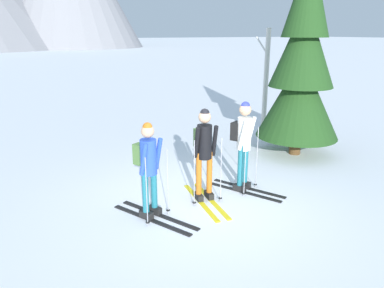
% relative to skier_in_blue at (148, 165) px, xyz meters
% --- Properties ---
extents(ground_plane, '(400.00, 400.00, 0.00)m').
position_rel_skier_in_blue_xyz_m(ground_plane, '(1.00, 0.09, -0.97)').
color(ground_plane, white).
extents(skier_in_blue, '(1.08, 1.69, 1.72)m').
position_rel_skier_in_blue_xyz_m(skier_in_blue, '(0.00, 0.00, 0.00)').
color(skier_in_blue, black).
rests_on(skier_in_blue, ground).
extents(skier_in_black, '(0.61, 1.69, 1.81)m').
position_rel_skier_in_blue_xyz_m(skier_in_black, '(1.18, 0.18, 0.07)').
color(skier_in_black, yellow).
rests_on(skier_in_black, ground).
extents(skier_in_white, '(1.06, 1.57, 1.85)m').
position_rel_skier_in_blue_xyz_m(skier_in_white, '(2.10, 0.24, 0.10)').
color(skier_in_white, black).
rests_on(skier_in_white, ground).
extents(pine_tree_near, '(2.11, 2.11, 5.10)m').
position_rel_skier_in_blue_xyz_m(pine_tree_near, '(4.70, 1.56, 1.37)').
color(pine_tree_near, '#51381E').
rests_on(pine_tree_near, ground).
extents(birch_tree_tall, '(0.43, 0.76, 3.27)m').
position_rel_skier_in_blue_xyz_m(birch_tree_tall, '(5.09, 3.48, 0.71)').
color(birch_tree_tall, silver).
rests_on(birch_tree_tall, ground).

